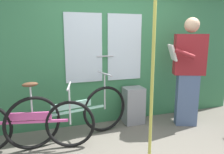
# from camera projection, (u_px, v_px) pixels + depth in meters

# --- Properties ---
(train_door_wall) EXTENTS (4.90, 0.28, 2.28)m
(train_door_wall) POSITION_uv_depth(u_px,v_px,m) (115.00, 54.00, 3.63)
(train_door_wall) COLOR #387A4C
(train_door_wall) RESTS_ON ground_plane
(bicycle_near_door) EXTENTS (1.78, 0.53, 0.94)m
(bicycle_near_door) POSITION_uv_depth(u_px,v_px,m) (71.00, 114.00, 3.08)
(bicycle_near_door) COLOR black
(bicycle_near_door) RESTS_ON ground_plane
(bicycle_leaning_behind) EXTENTS (1.71, 0.53, 0.88)m
(bicycle_leaning_behind) POSITION_uv_depth(u_px,v_px,m) (28.00, 124.00, 2.80)
(bicycle_leaning_behind) COLOR black
(bicycle_leaning_behind) RESTS_ON ground_plane
(passenger_reading_newspaper) EXTENTS (0.64, 0.59, 1.78)m
(passenger_reading_newspaper) POSITION_uv_depth(u_px,v_px,m) (188.00, 70.00, 3.49)
(passenger_reading_newspaper) COLOR slate
(passenger_reading_newspaper) RESTS_ON ground_plane
(trash_bin_by_wall) EXTENTS (0.33, 0.28, 0.63)m
(trash_bin_by_wall) POSITION_uv_depth(u_px,v_px,m) (133.00, 105.00, 3.69)
(trash_bin_by_wall) COLOR gray
(trash_bin_by_wall) RESTS_ON ground_plane
(handrail_pole) EXTENTS (0.04, 0.04, 2.24)m
(handrail_pole) POSITION_uv_depth(u_px,v_px,m) (153.00, 73.00, 2.28)
(handrail_pole) COLOR #C6C14C
(handrail_pole) RESTS_ON ground_plane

